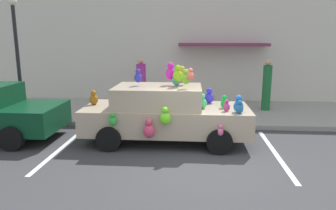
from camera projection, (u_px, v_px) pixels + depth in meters
ground_plane at (203, 167)px, 7.04m from camera, size 60.00×60.00×0.00m
sidewalk at (199, 112)px, 11.89m from camera, size 24.00×4.00×0.15m
storefront_building at (199, 29)px, 13.33m from camera, size 24.00×1.25×6.40m
parking_stripe_front at (275, 153)px, 7.87m from camera, size 0.12×3.60×0.01m
parking_stripe_rear at (62, 147)px, 8.28m from camera, size 0.12×3.60×0.01m
plush_covered_car at (165, 113)px, 8.62m from camera, size 4.47×2.13×2.16m
teddy_bear_on_sidewalk at (209, 107)px, 10.76m from camera, size 0.42×0.35×0.80m
street_lamp_post at (17, 45)px, 10.36m from camera, size 0.28×0.28×3.97m
pedestrian_near_shopfront at (141, 84)px, 12.54m from camera, size 0.37×0.37×1.91m
pedestrian_walking_past at (267, 86)px, 11.72m from camera, size 0.32×0.32×1.91m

